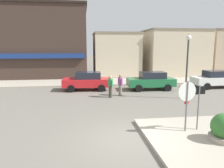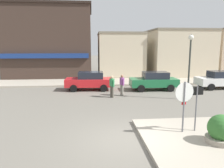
{
  "view_description": "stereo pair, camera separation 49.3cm",
  "coord_description": "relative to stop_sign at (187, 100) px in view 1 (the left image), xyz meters",
  "views": [
    {
      "loc": [
        -1.82,
        -8.2,
        3.73
      ],
      "look_at": [
        -0.14,
        4.5,
        1.5
      ],
      "focal_mm": 35.0,
      "sensor_mm": 36.0,
      "label": 1
    },
    {
      "loc": [
        -1.33,
        -8.25,
        3.73
      ],
      "look_at": [
        -0.14,
        4.5,
        1.5
      ],
      "focal_mm": 35.0,
      "sensor_mm": 36.0,
      "label": 2
    }
  ],
  "objects": [
    {
      "name": "planter",
      "position": [
        1.01,
        -1.11,
        -0.96
      ],
      "size": [
        1.1,
        1.1,
        1.23
      ],
      "color": "gray",
      "rests_on": "ground"
    },
    {
      "name": "building_corner_shop",
      "position": [
        -8.7,
        19.94,
        2.69
      ],
      "size": [
        9.98,
        8.94,
        8.4
      ],
      "color": "#3D2D26",
      "rests_on": "ground"
    },
    {
      "name": "parked_car_third",
      "position": [
        7.54,
        9.73,
        -0.71
      ],
      "size": [
        4.04,
        1.95,
        1.56
      ],
      "color": "white",
      "rests_on": "ground"
    },
    {
      "name": "sidewalk_corner",
      "position": [
        1.38,
        -0.64,
        -1.44
      ],
      "size": [
        6.4,
        4.8,
        0.15
      ],
      "primitive_type": "cube",
      "color": "#A89E8C",
      "rests_on": "ground"
    },
    {
      "name": "lamp_post",
      "position": [
        2.95,
        6.07,
        1.44
      ],
      "size": [
        0.36,
        0.36,
        4.54
      ],
      "color": "#333833",
      "rests_on": "ground"
    },
    {
      "name": "building_storefront_left_mid",
      "position": [
        7.1,
        18.62,
        1.34
      ],
      "size": [
        7.37,
        6.83,
        5.71
      ],
      "color": "beige",
      "rests_on": "ground"
    },
    {
      "name": "stop_sign",
      "position": [
        0.0,
        0.0,
        0.0
      ],
      "size": [
        0.81,
        0.13,
        2.3
      ],
      "color": "slate",
      "rests_on": "ground"
    },
    {
      "name": "pedestrian_crossing_near",
      "position": [
        -1.52,
        7.66,
        -0.65
      ],
      "size": [
        0.32,
        0.55,
        1.61
      ],
      "color": "gray",
      "rests_on": "ground"
    },
    {
      "name": "building_storefront_left_near",
      "position": [
        -0.25,
        18.74,
        1.14
      ],
      "size": [
        5.43,
        6.06,
        5.31
      ],
      "color": "beige",
      "rests_on": "ground"
    },
    {
      "name": "parked_car_nearest",
      "position": [
        -3.98,
        10.14,
        -0.71
      ],
      "size": [
        4.06,
        1.99,
        1.56
      ],
      "color": "red",
      "rests_on": "ground"
    },
    {
      "name": "pedestrian_crossing_far",
      "position": [
        -2.33,
        7.18,
        -0.65
      ],
      "size": [
        0.35,
        0.54,
        1.61
      ],
      "color": "#4C473D",
      "rests_on": "ground"
    },
    {
      "name": "ground_plane",
      "position": [
        -2.44,
        -0.19,
        -1.52
      ],
      "size": [
        160.0,
        160.0,
        0.0
      ],
      "primitive_type": "plane",
      "color": "#6B665B"
    },
    {
      "name": "one_way_sign",
      "position": [
        0.59,
        0.1,
        -0.19
      ],
      "size": [
        0.6,
        0.1,
        2.1
      ],
      "color": "slate",
      "rests_on": "ground"
    },
    {
      "name": "parked_car_second",
      "position": [
        1.52,
        9.6,
        -0.71
      ],
      "size": [
        4.02,
        1.92,
        1.56
      ],
      "color": "#1E6B3D",
      "rests_on": "ground"
    },
    {
      "name": "kerb_far",
      "position": [
        -2.44,
        13.72,
        -1.44
      ],
      "size": [
        80.0,
        4.0,
        0.15
      ],
      "primitive_type": "cube",
      "color": "#A89E8C",
      "rests_on": "ground"
    }
  ]
}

